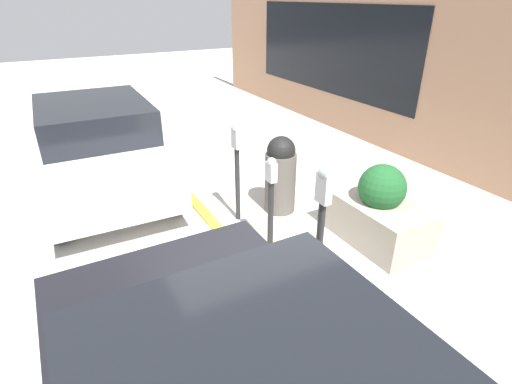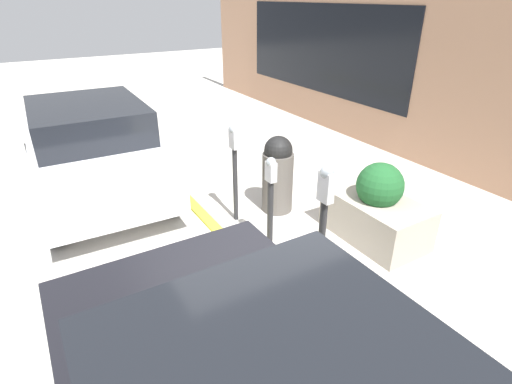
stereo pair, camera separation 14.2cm
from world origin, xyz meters
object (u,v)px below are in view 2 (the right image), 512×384
object	(u,v)px
parking_meter_second	(271,195)
parked_car_middle	(92,148)
parking_meter_middle	(235,158)
trash_bin	(278,174)
planter_box	(376,210)
parking_meter_nearest	(324,214)

from	to	relation	value
parking_meter_second	parked_car_middle	distance (m)	3.18
parking_meter_middle	trash_bin	bearing A→B (deg)	-94.54
parking_meter_middle	parked_car_middle	world-z (taller)	parked_car_middle
parking_meter_second	parked_car_middle	world-z (taller)	parked_car_middle
parking_meter_middle	planter_box	world-z (taller)	parking_meter_middle
parking_meter_nearest	planter_box	distance (m)	1.54
parking_meter_nearest	parking_meter_second	world-z (taller)	parking_meter_nearest
trash_bin	parked_car_middle	bearing A→B (deg)	49.35
parking_meter_nearest	parking_meter_middle	xyz separation A→B (m)	(1.87, 0.03, -0.01)
parking_meter_middle	planter_box	distance (m)	2.04
planter_box	trash_bin	distance (m)	1.52
parked_car_middle	trash_bin	world-z (taller)	parked_car_middle
parking_meter_middle	parked_car_middle	size ratio (longest dim) A/B	0.37
planter_box	parked_car_middle	xyz separation A→B (m)	(3.26, 2.93, 0.40)
parking_meter_nearest	parked_car_middle	xyz separation A→B (m)	(3.74, 1.58, -0.17)
parking_meter_nearest	trash_bin	size ratio (longest dim) A/B	1.29
parking_meter_second	trash_bin	bearing A→B (deg)	-38.56
planter_box	parked_car_middle	distance (m)	4.40
parking_meter_nearest	trash_bin	world-z (taller)	parking_meter_nearest
parking_meter_nearest	planter_box	xyz separation A→B (m)	(0.48, -1.35, -0.56)
parking_meter_nearest	parking_meter_second	bearing A→B (deg)	0.90
parking_meter_second	trash_bin	xyz separation A→B (m)	(0.84, -0.67, -0.19)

